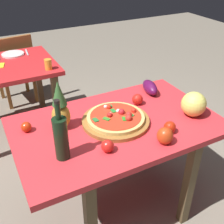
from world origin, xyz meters
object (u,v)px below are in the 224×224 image
pizza_board (116,121)px  tomato_at_corner (108,146)px  pineapple_left (60,108)px  knife_utensil (27,52)px  bell_pepper (165,136)px  tomato_near_board (26,127)px  pizza (116,117)px  display_table (117,135)px  dinner_plate (13,54)px  eggplant (150,87)px  drinking_glass_juice (48,64)px  background_table (9,77)px  dining_chair (15,66)px  tomato_beside_pepper (137,99)px  wine_bottle (61,137)px  tomato_by_bottle (170,127)px  melon (194,104)px

pizza_board → tomato_at_corner: bearing=-126.9°
pineapple_left → knife_utensil: 1.47m
bell_pepper → tomato_near_board: size_ratio=1.64×
bell_pepper → pizza: bearing=115.3°
display_table → dinner_plate: size_ratio=5.90×
pizza_board → pineapple_left: (-0.32, 0.10, 0.13)m
knife_utensil → display_table: bearing=-76.6°
display_table → tomato_near_board: (-0.53, 0.17, 0.12)m
eggplant → display_table: bearing=-149.0°
pizza_board → drinking_glass_juice: (-0.13, 1.03, 0.03)m
background_table → tomato_at_corner: size_ratio=12.36×
dining_chair → knife_utensil: dining_chair is taller
pineapple_left → drinking_glass_juice: bearing=78.5°
tomato_near_board → pizza: bearing=-17.3°
display_table → tomato_beside_pepper: (0.24, 0.14, 0.13)m
background_table → wine_bottle: 1.51m
bell_pepper → knife_utensil: bearing=100.8°
wine_bottle → tomato_by_bottle: size_ratio=4.77×
pizza_board → wine_bottle: size_ratio=1.23×
pizza_board → bell_pepper: size_ratio=4.15×
bell_pepper → knife_utensil: bell_pepper is taller
melon → drinking_glass_juice: size_ratio=1.73×
bell_pepper → tomato_by_bottle: 0.11m
pineapple_left → melon: bearing=-17.6°
pizza → bell_pepper: size_ratio=3.54×
display_table → tomato_at_corner: size_ratio=18.20×
wine_bottle → pineapple_left: (0.09, 0.27, 0.01)m
bell_pepper → dinner_plate: bearing=104.9°
tomato_beside_pepper → tomato_near_board: bearing=177.8°
wine_bottle → dinner_plate: bearing=88.1°
display_table → pizza_board: pizza_board is taller
bell_pepper → tomato_at_corner: bearing=166.0°
background_table → eggplant: 1.40m
melon → drinking_glass_juice: bearing=117.7°
eggplant → tomato_at_corner: bearing=-141.6°
pizza_board → knife_utensil: (-0.21, 1.56, -0.01)m
melon → pizza: bearing=162.6°
melon → display_table: bearing=163.6°
background_table → pizza_board: pizza_board is taller
background_table → tomato_near_board: (-0.07, -1.16, 0.15)m
background_table → pizza_board: (0.45, -1.32, 0.13)m
tomato_beside_pepper → pizza_board: bearing=-151.3°
background_table → pizza_board: bearing=-71.1°
tomato_beside_pepper → tomato_by_bottle: bearing=-91.2°
drinking_glass_juice → dinner_plate: drinking_glass_juice is taller
tomato_beside_pepper → wine_bottle: bearing=-155.4°
melon → knife_utensil: 1.85m
display_table → bell_pepper: size_ratio=12.57×
tomato_at_corner → tomato_beside_pepper: bearing=41.1°
wine_bottle → tomato_near_board: bearing=110.0°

